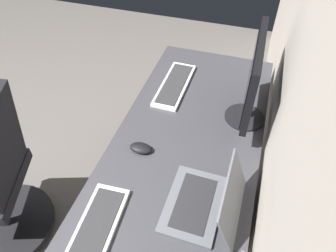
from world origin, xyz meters
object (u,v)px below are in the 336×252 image
Objects in this scene: monitor_primary at (253,78)px; mouse_main at (141,148)px; laptop_leftmost at (209,202)px; keyboard_main at (175,85)px; keyboard_spare at (93,235)px; drawer_pedestal at (179,219)px.

monitor_primary is 4.70× the size of mouse_main.
keyboard_main is at bearing -153.98° from laptop_leftmost.
keyboard_spare is (0.24, -0.38, -0.04)m from laptop_leftmost.
keyboard_main is at bearing 178.72° from mouse_main.
drawer_pedestal is 0.80m from monitor_primary.
drawer_pedestal is at bearing -131.07° from laptop_leftmost.
monitor_primary is 0.95m from keyboard_spare.
laptop_leftmost is (0.13, 0.15, 0.43)m from drawer_pedestal.
drawer_pedestal is 0.46m from mouse_main.
laptop_leftmost reaches higher than mouse_main.
keyboard_spare reaches higher than drawer_pedestal.
laptop_leftmost is 0.76× the size of keyboard_spare.
keyboard_main is (-0.15, -0.41, -0.24)m from monitor_primary.
laptop_leftmost reaches higher than keyboard_spare.
drawer_pedestal is 1.42× the size of monitor_primary.
monitor_primary is at bearing 130.54° from mouse_main.
keyboard_main is (-0.59, -0.20, 0.39)m from drawer_pedestal.
monitor_primary reaches higher than keyboard_main.
mouse_main reaches higher than keyboard_spare.
laptop_leftmost is 0.77× the size of keyboard_main.
drawer_pedestal is 0.47m from laptop_leftmost.
drawer_pedestal is at bearing 147.42° from keyboard_spare.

